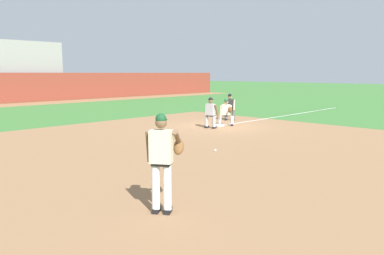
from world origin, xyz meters
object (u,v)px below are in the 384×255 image
first_baseman (226,111)px  baserunner (210,112)px  first_base_bag (219,125)px  pitcher (163,157)px  baseball (215,150)px  umpire (230,106)px

first_baseman → baserunner: (-1.17, 0.00, 0.06)m
first_base_bag → pitcher: pitcher is taller
pitcher → baserunner: size_ratio=1.27×
baseball → first_baseman: first_baseman is taller
first_baseman → baseball: bearing=-144.4°
first_baseman → umpire: bearing=34.2°
baseball → baserunner: baserunner is taller
baserunner → first_base_bag: bearing=11.7°
pitcher → umpire: bearing=33.4°
baseball → baserunner: 5.28m
baserunner → umpire: bearing=22.4°
pitcher → umpire: 13.95m
first_base_bag → umpire: size_ratio=0.26×
first_base_bag → baseball: (-4.62, -3.74, -0.01)m
first_base_bag → baseball: 5.95m
baseball → baserunner: bearing=43.1°
first_baseman → umpire: umpire is taller
first_base_bag → baserunner: baserunner is taller
baserunner → umpire: same height
baserunner → first_baseman: bearing=-0.1°
first_base_bag → baserunner: (-0.81, -0.17, 0.75)m
baseball → pitcher: pitcher is taller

